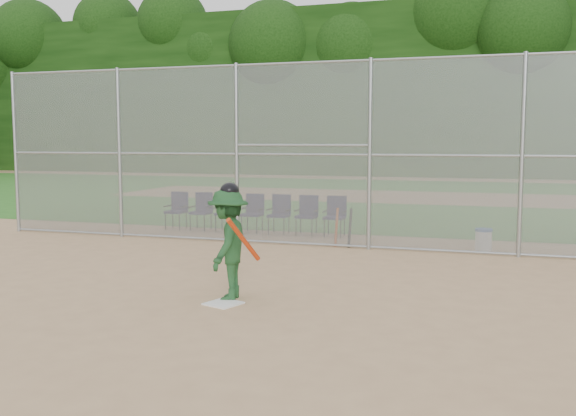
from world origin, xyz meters
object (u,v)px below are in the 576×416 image
(home_plate, at_px, (223,303))
(chair_0, at_px, (176,211))
(water_cooler, at_px, (484,239))
(batter_at_plate, at_px, (228,243))

(home_plate, relative_size, chair_0, 0.46)
(chair_0, bearing_deg, water_cooler, -7.11)
(batter_at_plate, height_order, water_cooler, batter_at_plate)
(batter_at_plate, xyz_separation_m, water_cooler, (3.47, 5.52, -0.59))
(batter_at_plate, distance_m, chair_0, 7.74)
(home_plate, distance_m, chair_0, 8.02)
(water_cooler, bearing_deg, chair_0, 172.89)
(home_plate, height_order, water_cooler, water_cooler)
(batter_at_plate, height_order, chair_0, batter_at_plate)
(batter_at_plate, xyz_separation_m, chair_0, (-4.23, 6.48, -0.34))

